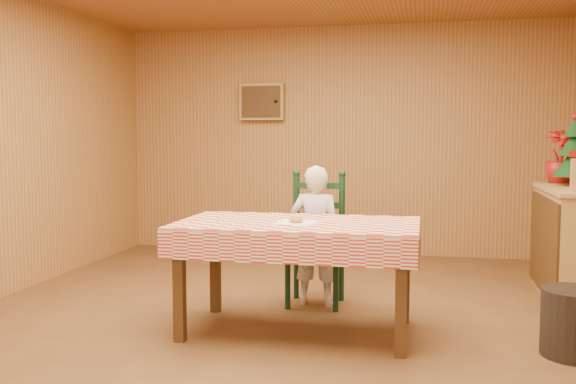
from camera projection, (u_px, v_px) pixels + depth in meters
The scene contains 11 objects.
ground at pixel (282, 327), 4.55m from camera, with size 6.00×6.00×0.00m, color brown.
cabin_walls at pixel (297, 75), 4.91m from camera, with size 5.10×6.05×2.65m.
dining_table at pixel (298, 234), 4.40m from camera, with size 1.66×0.96×0.77m.
ladder_chair at pixel (317, 242), 5.18m from camera, with size 0.44×0.40×1.08m.
seated_child at pixel (315, 236), 5.12m from camera, with size 0.41×0.27×1.12m, color silver.
napkin at pixel (296, 223), 4.34m from camera, with size 0.26×0.26×0.00m, color white.
donut at pixel (296, 220), 4.34m from camera, with size 0.09×0.09×0.03m, color #B67B41.
shelf_unit at pixel (576, 244), 5.31m from camera, with size 0.54×1.24×0.93m.
christmas_tree at pixel (574, 153), 5.48m from camera, with size 0.34×0.34×0.62m.
flower_arrangement at pixel (560, 157), 5.79m from camera, with size 0.27×0.27×0.48m, color #9E140E.
storage_bin at pixel (576, 323), 3.95m from camera, with size 0.42×0.42×0.42m, color black.
Camera 1 is at (0.98, -4.34, 1.36)m, focal length 40.00 mm.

